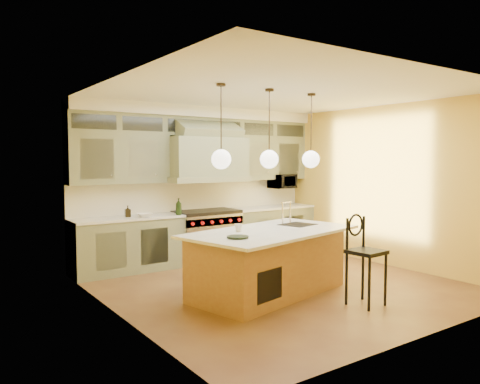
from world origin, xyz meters
TOP-DOWN VIEW (x-y plane):
  - floor at (0.00, 0.00)m, footprint 5.00×5.00m
  - ceiling at (0.00, 0.00)m, footprint 5.00×5.00m
  - wall_back at (0.00, 2.50)m, footprint 5.00×0.00m
  - wall_front at (0.00, -2.50)m, footprint 5.00×0.00m
  - wall_left at (-2.50, 0.00)m, footprint 0.00×5.00m
  - wall_right at (2.50, 0.00)m, footprint 0.00×5.00m
  - back_cabinetry at (0.00, 2.23)m, footprint 5.00×0.77m
  - range at (0.00, 2.14)m, footprint 1.20×0.74m
  - kitchen_island at (-0.39, -0.25)m, footprint 2.77×1.87m
  - counter_stool at (0.32, -1.37)m, footprint 0.45×0.45m
  - microwave at (1.95, 2.25)m, footprint 0.54×0.37m
  - oil_bottle_a at (-0.70, 1.92)m, footprint 0.13×0.13m
  - oil_bottle_b at (-1.55, 2.15)m, footprint 0.10×0.10m
  - fruit_bowl at (-1.31, 2.00)m, footprint 0.30×0.30m
  - cup at (-0.85, -0.14)m, footprint 0.12×0.12m
  - pendant_left at (-1.20, -0.25)m, footprint 0.26×0.26m
  - pendant_center at (-0.40, -0.25)m, footprint 0.26×0.26m
  - pendant_right at (0.40, -0.25)m, footprint 0.26×0.26m

SIDE VIEW (x-z plane):
  - floor at x=0.00m, z-range 0.00..0.00m
  - kitchen_island at x=-0.39m, z-range -0.20..1.15m
  - range at x=0.00m, z-range 0.01..0.97m
  - counter_stool at x=0.32m, z-range 0.09..1.28m
  - fruit_bowl at x=-1.31m, z-range 0.94..1.00m
  - cup at x=-0.85m, z-range 0.92..1.03m
  - oil_bottle_b at x=-1.55m, z-range 0.94..1.14m
  - oil_bottle_a at x=-0.70m, z-range 0.94..1.24m
  - back_cabinetry at x=0.00m, z-range -0.02..2.88m
  - microwave at x=1.95m, z-range 1.30..1.60m
  - wall_back at x=0.00m, z-range -1.05..3.95m
  - wall_front at x=0.00m, z-range -1.05..3.95m
  - wall_left at x=-2.50m, z-range -1.05..3.95m
  - wall_right at x=2.50m, z-range -1.05..3.95m
  - pendant_left at x=-1.20m, z-range 1.39..2.50m
  - pendant_center at x=-0.40m, z-range 1.39..2.50m
  - pendant_right at x=0.40m, z-range 1.39..2.50m
  - ceiling at x=0.00m, z-range 2.90..2.90m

